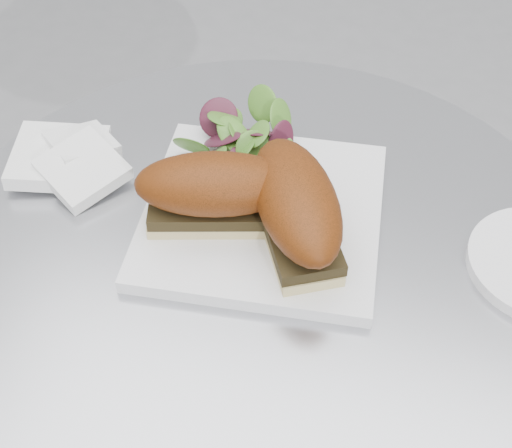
% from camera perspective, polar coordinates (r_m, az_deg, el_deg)
% --- Properties ---
extents(table, '(0.70, 0.70, 0.73)m').
position_cam_1_polar(table, '(0.93, 0.35, -12.13)').
color(table, '#AFB0B6').
rests_on(table, ground).
extents(plate, '(0.27, 0.27, 0.02)m').
position_cam_1_polar(plate, '(0.76, 0.54, 0.82)').
color(plate, white).
rests_on(plate, table).
extents(sandwich_left, '(0.18, 0.11, 0.08)m').
position_cam_1_polar(sandwich_left, '(0.72, -3.25, 2.70)').
color(sandwich_left, '#DCC589').
rests_on(sandwich_left, plate).
extents(sandwich_right, '(0.15, 0.19, 0.08)m').
position_cam_1_polar(sandwich_right, '(0.70, 3.21, 1.45)').
color(sandwich_right, '#DCC589').
rests_on(sandwich_right, plate).
extents(salad, '(0.12, 0.12, 0.05)m').
position_cam_1_polar(salad, '(0.80, -1.15, 6.76)').
color(salad, '#50892D').
rests_on(salad, plate).
extents(napkin, '(0.14, 0.14, 0.02)m').
position_cam_1_polar(napkin, '(0.84, -14.51, 4.36)').
color(napkin, white).
rests_on(napkin, table).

